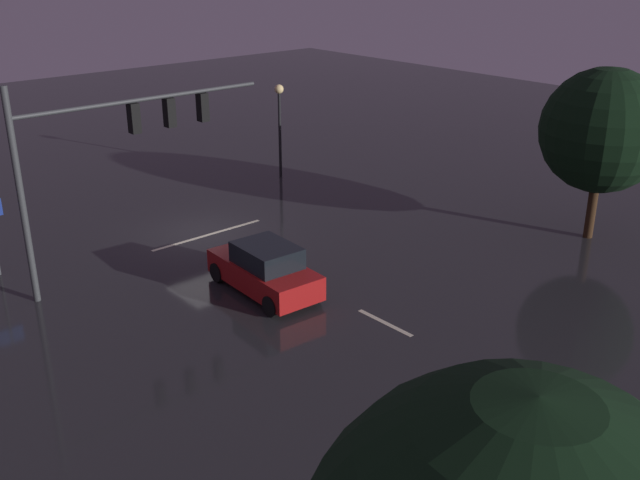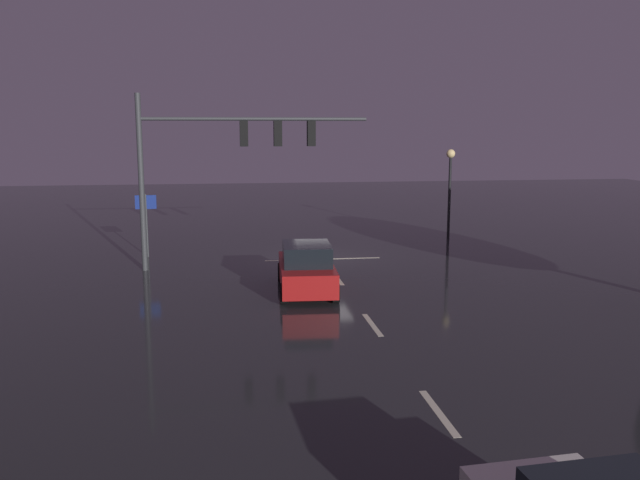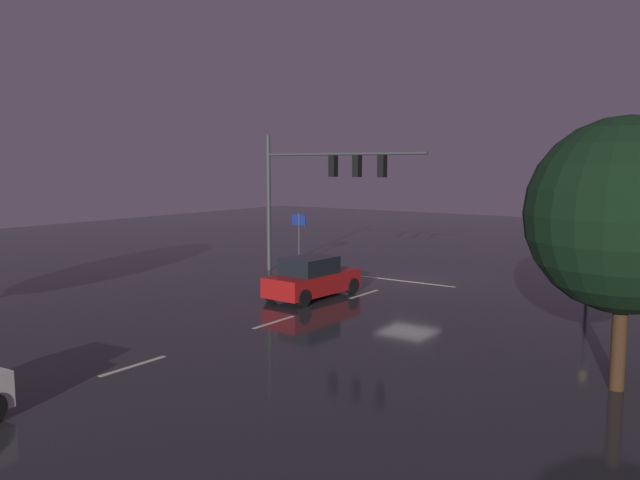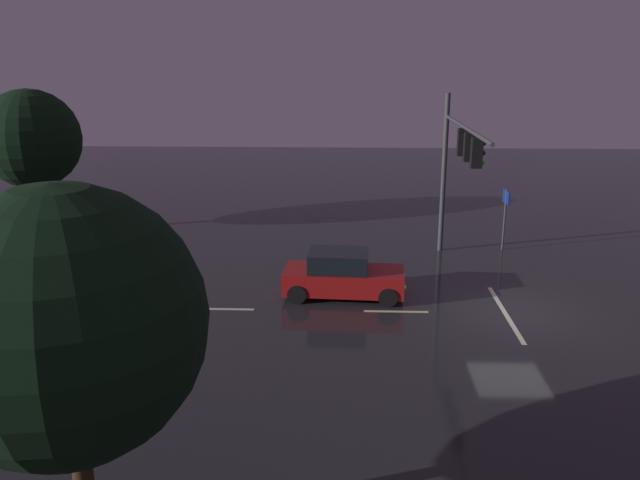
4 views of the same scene
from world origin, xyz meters
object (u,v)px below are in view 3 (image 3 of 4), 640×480
traffic_signal_assembly (320,178)px  route_sign (299,227)px  street_lamp_left_kerb (590,214)px  car_approaching (312,278)px  tree_left_near (626,215)px

traffic_signal_assembly → route_sign: 5.25m
traffic_signal_assembly → street_lamp_left_kerb: bearing=-154.1°
traffic_signal_assembly → car_approaching: (-2.69, 4.38, -3.99)m
tree_left_near → street_lamp_left_kerb: bearing=-74.4°
traffic_signal_assembly → tree_left_near: bearing=149.6°
traffic_signal_assembly → car_approaching: 6.50m
car_approaching → traffic_signal_assembly: bearing=-58.4°
traffic_signal_assembly → tree_left_near: traffic_signal_assembly is taller
street_lamp_left_kerb → tree_left_near: 14.91m
car_approaching → route_sign: (6.14, -7.19, 1.20)m
traffic_signal_assembly → street_lamp_left_kerb: 12.52m
traffic_signal_assembly → street_lamp_left_kerb: traffic_signal_assembly is taller
street_lamp_left_kerb → route_sign: (14.62, 2.62, -1.23)m
traffic_signal_assembly → car_approaching: traffic_signal_assembly is taller
traffic_signal_assembly → street_lamp_left_kerb: (-11.17, -5.44, -1.56)m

